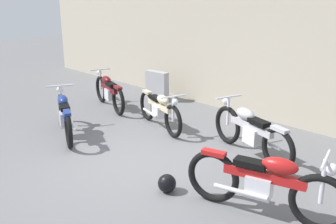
{
  "coord_description": "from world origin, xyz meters",
  "views": [
    {
      "loc": [
        4.82,
        -4.02,
        2.87
      ],
      "look_at": [
        -0.51,
        1.15,
        0.55
      ],
      "focal_mm": 40.91,
      "sensor_mm": 36.0,
      "label": 1
    }
  ],
  "objects_px": {
    "motorcycle_red": "(265,183)",
    "motorcycle_maroon": "(109,91)",
    "helmet": "(167,183)",
    "motorcycle_cream": "(160,110)",
    "stone_marker": "(157,86)",
    "motorcycle_silver": "(250,131)",
    "motorcycle_blue": "(65,115)"
  },
  "relations": [
    {
      "from": "stone_marker",
      "to": "helmet",
      "type": "relative_size",
      "value": 2.88
    },
    {
      "from": "motorcycle_red",
      "to": "motorcycle_maroon",
      "type": "relative_size",
      "value": 1.08
    },
    {
      "from": "stone_marker",
      "to": "motorcycle_blue",
      "type": "bearing_deg",
      "value": -77.02
    },
    {
      "from": "stone_marker",
      "to": "motorcycle_maroon",
      "type": "bearing_deg",
      "value": -100.89
    },
    {
      "from": "motorcycle_maroon",
      "to": "motorcycle_cream",
      "type": "distance_m",
      "value": 2.05
    },
    {
      "from": "motorcycle_maroon",
      "to": "motorcycle_red",
      "type": "bearing_deg",
      "value": -178.57
    },
    {
      "from": "motorcycle_silver",
      "to": "motorcycle_blue",
      "type": "height_order",
      "value": "motorcycle_silver"
    },
    {
      "from": "motorcycle_blue",
      "to": "motorcycle_cream",
      "type": "height_order",
      "value": "motorcycle_blue"
    },
    {
      "from": "motorcycle_silver",
      "to": "motorcycle_cream",
      "type": "relative_size",
      "value": 1.09
    },
    {
      "from": "motorcycle_silver",
      "to": "stone_marker",
      "type": "bearing_deg",
      "value": -2.81
    },
    {
      "from": "stone_marker",
      "to": "motorcycle_red",
      "type": "bearing_deg",
      "value": -28.95
    },
    {
      "from": "motorcycle_silver",
      "to": "motorcycle_maroon",
      "type": "xyz_separation_m",
      "value": [
        -4.27,
        -0.06,
        -0.02
      ]
    },
    {
      "from": "motorcycle_red",
      "to": "motorcycle_maroon",
      "type": "xyz_separation_m",
      "value": [
        -5.56,
        1.5,
        -0.03
      ]
    },
    {
      "from": "motorcycle_silver",
      "to": "motorcycle_maroon",
      "type": "height_order",
      "value": "motorcycle_silver"
    },
    {
      "from": "helmet",
      "to": "motorcycle_silver",
      "type": "relative_size",
      "value": 0.13
    },
    {
      "from": "motorcycle_silver",
      "to": "motorcycle_blue",
      "type": "xyz_separation_m",
      "value": [
        -3.24,
        -1.92,
        -0.01
      ]
    },
    {
      "from": "stone_marker",
      "to": "motorcycle_silver",
      "type": "height_order",
      "value": "motorcycle_silver"
    },
    {
      "from": "motorcycle_red",
      "to": "motorcycle_maroon",
      "type": "distance_m",
      "value": 5.75
    },
    {
      "from": "helmet",
      "to": "motorcycle_red",
      "type": "height_order",
      "value": "motorcycle_red"
    },
    {
      "from": "helmet",
      "to": "motorcycle_cream",
      "type": "bearing_deg",
      "value": 139.31
    },
    {
      "from": "stone_marker",
      "to": "motorcycle_cream",
      "type": "height_order",
      "value": "motorcycle_cream"
    },
    {
      "from": "stone_marker",
      "to": "motorcycle_cream",
      "type": "distance_m",
      "value": 2.36
    },
    {
      "from": "motorcycle_blue",
      "to": "motorcycle_red",
      "type": "bearing_deg",
      "value": -151.28
    },
    {
      "from": "motorcycle_maroon",
      "to": "motorcycle_cream",
      "type": "height_order",
      "value": "motorcycle_maroon"
    },
    {
      "from": "motorcycle_cream",
      "to": "stone_marker",
      "type": "bearing_deg",
      "value": 155.73
    },
    {
      "from": "helmet",
      "to": "motorcycle_maroon",
      "type": "xyz_separation_m",
      "value": [
        -4.2,
        1.98,
        0.3
      ]
    },
    {
      "from": "motorcycle_red",
      "to": "motorcycle_cream",
      "type": "relative_size",
      "value": 1.12
    },
    {
      "from": "motorcycle_red",
      "to": "helmet",
      "type": "bearing_deg",
      "value": -176.28
    },
    {
      "from": "stone_marker",
      "to": "motorcycle_silver",
      "type": "relative_size",
      "value": 0.38
    },
    {
      "from": "motorcycle_silver",
      "to": "motorcycle_maroon",
      "type": "relative_size",
      "value": 1.05
    },
    {
      "from": "stone_marker",
      "to": "motorcycle_red",
      "type": "relative_size",
      "value": 0.37
    },
    {
      "from": "motorcycle_blue",
      "to": "motorcycle_red",
      "type": "height_order",
      "value": "motorcycle_red"
    }
  ]
}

